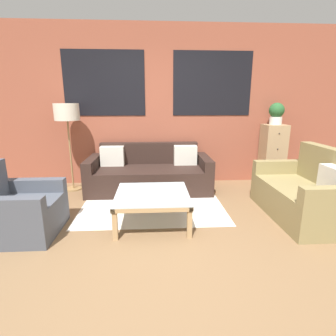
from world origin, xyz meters
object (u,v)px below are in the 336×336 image
(couch_dark, at_px, (149,174))
(potted_plant, at_px, (276,113))
(coffee_table, at_px, (152,197))
(drawer_cabinet, at_px, (272,155))
(settee_vintage, at_px, (305,194))
(armchair_corner, at_px, (18,211))
(floor_lamp, at_px, (67,115))

(couch_dark, bearing_deg, potted_plant, 5.70)
(couch_dark, relative_size, coffee_table, 2.29)
(drawer_cabinet, bearing_deg, coffee_table, -145.31)
(settee_vintage, bearing_deg, couch_dark, 148.83)
(potted_plant, bearing_deg, coffee_table, -145.31)
(couch_dark, height_order, armchair_corner, armchair_corner)
(couch_dark, bearing_deg, armchair_corner, -134.49)
(coffee_table, distance_m, floor_lamp, 2.17)
(coffee_table, bearing_deg, potted_plant, 34.69)
(drawer_cabinet, bearing_deg, settee_vintage, -97.78)
(floor_lamp, xyz_separation_m, potted_plant, (3.59, 0.14, 0.03))
(coffee_table, xyz_separation_m, floor_lamp, (-1.38, 1.39, 0.94))
(potted_plant, bearing_deg, couch_dark, -174.30)
(armchair_corner, bearing_deg, potted_plant, 24.84)
(settee_vintage, relative_size, floor_lamp, 0.97)
(settee_vintage, relative_size, drawer_cabinet, 1.31)
(settee_vintage, bearing_deg, armchair_corner, -175.81)
(armchair_corner, xyz_separation_m, floor_lamp, (0.15, 1.59, 0.99))
(settee_vintage, height_order, floor_lamp, floor_lamp)
(couch_dark, height_order, settee_vintage, settee_vintage)
(potted_plant, bearing_deg, armchair_corner, -155.16)
(coffee_table, relative_size, floor_lamp, 0.61)
(floor_lamp, height_order, drawer_cabinet, floor_lamp)
(couch_dark, distance_m, coffee_table, 1.31)
(settee_vintage, bearing_deg, drawer_cabinet, 82.22)
(drawer_cabinet, height_order, potted_plant, potted_plant)
(drawer_cabinet, relative_size, potted_plant, 2.86)
(floor_lamp, bearing_deg, settee_vintage, -21.41)
(couch_dark, xyz_separation_m, armchair_corner, (-1.48, -1.51, -0.00))
(coffee_table, bearing_deg, settee_vintage, 1.67)
(couch_dark, bearing_deg, drawer_cabinet, 5.70)
(drawer_cabinet, xyz_separation_m, potted_plant, (-0.00, 0.00, 0.75))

